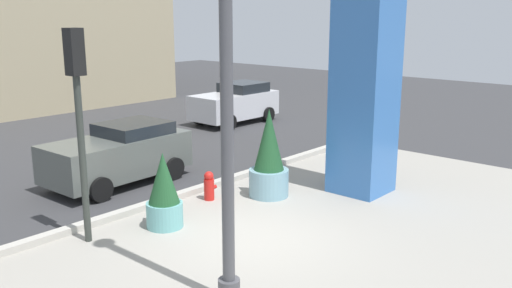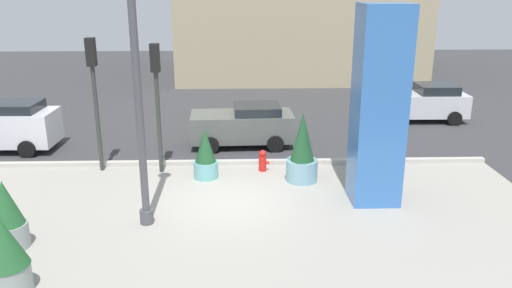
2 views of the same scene
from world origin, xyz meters
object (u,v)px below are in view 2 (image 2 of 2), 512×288
object	(u,v)px
car_curb_west	(2,126)
art_pillar_blue	(379,107)
potted_plant_near_right	(7,217)
potted_plant_by_pillar	(6,256)
potted_plant_mid_plaza	(302,152)
car_passing_lane	(424,102)
potted_plant_curbside	(205,156)
fire_hydrant	(263,161)
traffic_light_corner	(94,83)
car_curb_east	(244,125)
traffic_light_far_side	(157,87)
lamp_post	(137,87)

from	to	relation	value
car_curb_west	art_pillar_blue	bearing A→B (deg)	-21.38
potted_plant_near_right	potted_plant_by_pillar	distance (m)	2.07
potted_plant_mid_plaza	car_passing_lane	world-z (taller)	potted_plant_mid_plaza
potted_plant_curbside	fire_hydrant	bearing A→B (deg)	16.74
car_curb_west	car_passing_lane	distance (m)	17.94
potted_plant_near_right	traffic_light_corner	bearing A→B (deg)	80.85
art_pillar_blue	car_curb_east	world-z (taller)	art_pillar_blue
potted_plant_by_pillar	art_pillar_blue	bearing A→B (deg)	27.29
traffic_light_far_side	car_curb_east	world-z (taller)	traffic_light_far_side
potted_plant_by_pillar	potted_plant_curbside	distance (m)	7.39
potted_plant_curbside	traffic_light_far_side	distance (m)	2.73
lamp_post	potted_plant_near_right	xyz separation A→B (m)	(-3.10, -1.20, -2.91)
potted_plant_near_right	potted_plant_by_pillar	size ratio (longest dim) A/B	1.04
lamp_post	traffic_light_corner	distance (m)	4.74
car_curb_east	potted_plant_by_pillar	bearing A→B (deg)	-116.60
fire_hydrant	car_curb_west	distance (m)	10.14
potted_plant_near_right	traffic_light_corner	world-z (taller)	traffic_light_corner
fire_hydrant	car_curb_west	xyz separation A→B (m)	(-9.79, 2.58, 0.59)
art_pillar_blue	lamp_post	bearing A→B (deg)	-167.76
potted_plant_curbside	car_curb_west	xyz separation A→B (m)	(-7.89, 3.15, 0.18)
lamp_post	art_pillar_blue	xyz separation A→B (m)	(6.43, 1.39, -0.90)
lamp_post	potted_plant_curbside	bearing A→B (deg)	67.37
traffic_light_corner	car_curb_west	xyz separation A→B (m)	(-4.27, 2.33, -2.08)
car_passing_lane	fire_hydrant	bearing A→B (deg)	-140.28
art_pillar_blue	potted_plant_by_pillar	distance (m)	10.02
lamp_post	potted_plant_by_pillar	world-z (taller)	lamp_post
car_curb_west	car_curb_east	xyz separation A→B (m)	(9.16, 0.31, -0.12)
potted_plant_near_right	potted_plant_curbside	bearing A→B (deg)	45.18
potted_plant_curbside	car_passing_lane	distance (m)	11.91
potted_plant_near_right	fire_hydrant	world-z (taller)	potted_plant_near_right
car_curb_east	car_passing_lane	distance (m)	9.08
car_curb_east	traffic_light_corner	bearing A→B (deg)	-151.59
potted_plant_by_pillar	traffic_light_corner	size ratio (longest dim) A/B	0.38
art_pillar_blue	potted_plant_mid_plaza	bearing A→B (deg)	141.08
potted_plant_near_right	potted_plant_mid_plaza	bearing A→B (deg)	28.62
potted_plant_curbside	traffic_light_far_side	size ratio (longest dim) A/B	0.39
art_pillar_blue	car_curb_east	size ratio (longest dim) A/B	1.41
lamp_post	art_pillar_blue	world-z (taller)	lamp_post
car_curb_east	car_passing_lane	world-z (taller)	car_passing_lane
potted_plant_mid_plaza	traffic_light_far_side	size ratio (longest dim) A/B	0.53
traffic_light_corner	traffic_light_far_side	size ratio (longest dim) A/B	1.04
potted_plant_mid_plaza	traffic_light_far_side	bearing A→B (deg)	168.58
potted_plant_mid_plaza	potted_plant_curbside	xyz separation A→B (m)	(-3.12, 0.35, -0.21)
art_pillar_blue	car_passing_lane	size ratio (longest dim) A/B	1.46
fire_hydrant	car_curb_west	world-z (taller)	car_curb_west
potted_plant_near_right	fire_hydrant	bearing A→B (deg)	38.52
potted_plant_by_pillar	car_curb_east	distance (m)	11.05
art_pillar_blue	potted_plant_mid_plaza	distance (m)	3.09
potted_plant_mid_plaza	car_curb_east	bearing A→B (deg)	115.91
potted_plant_mid_plaza	traffic_light_far_side	distance (m)	5.15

